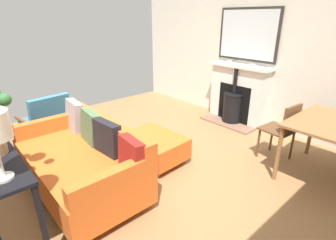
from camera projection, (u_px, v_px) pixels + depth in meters
name	position (u px, v px, depth m)	size (l,w,h in m)	color
ground_plane	(139.00, 165.00, 3.53)	(5.13, 5.58, 0.01)	olive
wall_left	(252.00, 45.00, 4.59)	(0.12, 5.58, 2.83)	silver
fireplace	(237.00, 97.00, 4.84)	(0.59, 1.18, 1.09)	brown
mirror_over_mantel	(248.00, 35.00, 4.51)	(0.04, 1.16, 0.90)	#2D2823
mantel_bowl_near	(229.00, 61.00, 4.83)	(0.12, 0.12, 0.05)	#9E9384
mantel_bowl_far	(253.00, 65.00, 4.49)	(0.11, 0.11, 0.04)	#9E9384
sofa	(83.00, 160.00, 2.96)	(0.92, 1.78, 0.85)	#B2B2B7
ottoman	(155.00, 145.00, 3.56)	(0.64, 0.86, 0.37)	#B2B2B7
armchair_accent	(47.00, 117.00, 4.01)	(0.74, 0.67, 0.80)	brown
dining_table	(335.00, 130.00, 3.00)	(1.08, 0.89, 0.75)	olive
dining_chair_near_fireplace	(283.00, 128.00, 3.46)	(0.44, 0.44, 0.83)	brown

